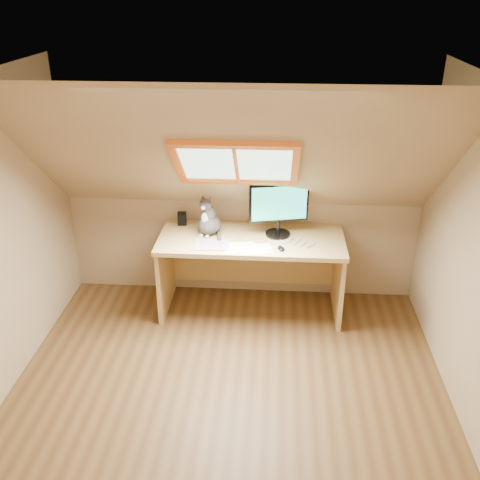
{
  "coord_description": "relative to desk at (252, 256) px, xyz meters",
  "views": [
    {
      "loc": [
        0.33,
        -3.14,
        2.96
      ],
      "look_at": [
        0.03,
        1.0,
        0.95
      ],
      "focal_mm": 40.0,
      "sensor_mm": 36.0,
      "label": 1
    }
  ],
  "objects": [
    {
      "name": "ground",
      "position": [
        -0.11,
        -1.45,
        -0.56
      ],
      "size": [
        3.5,
        3.5,
        0.0
      ],
      "primitive_type": "plane",
      "color": "brown",
      "rests_on": "ground"
    },
    {
      "name": "room_shell",
      "position": [
        -0.11,
        -1.55,
        0.87
      ],
      "size": [
        3.52,
        3.52,
        2.41
      ],
      "color": "tan",
      "rests_on": "ground"
    },
    {
      "name": "graphics_tablet",
      "position": [
        -0.35,
        -0.28,
        0.24
      ],
      "size": [
        0.32,
        0.23,
        0.01
      ],
      "primitive_type": "cube",
      "rotation": [
        0.0,
        0.0,
        0.04
      ],
      "color": "#B2B2B7",
      "rests_on": "desk"
    },
    {
      "name": "monitor",
      "position": [
        0.25,
        -0.01,
        0.53
      ],
      "size": [
        0.55,
        0.24,
        0.51
      ],
      "color": "black",
      "rests_on": "desk"
    },
    {
      "name": "papers",
      "position": [
        -0.05,
        -0.33,
        0.24
      ],
      "size": [
        0.35,
        0.3,
        0.01
      ],
      "color": "white",
      "rests_on": "desk"
    },
    {
      "name": "cables",
      "position": [
        0.37,
        -0.19,
        0.24
      ],
      "size": [
        0.51,
        0.26,
        0.01
      ],
      "color": "silver",
      "rests_on": "desk"
    },
    {
      "name": "desk_speaker",
      "position": [
        -0.7,
        0.18,
        0.3
      ],
      "size": [
        0.09,
        0.09,
        0.12
      ],
      "primitive_type": "cube",
      "rotation": [
        0.0,
        0.0,
        0.12
      ],
      "color": "black",
      "rests_on": "desk"
    },
    {
      "name": "cat",
      "position": [
        -0.41,
        -0.02,
        0.38
      ],
      "size": [
        0.3,
        0.32,
        0.4
      ],
      "color": "#45403D",
      "rests_on": "desk"
    },
    {
      "name": "mouse",
      "position": [
        0.28,
        -0.31,
        0.25
      ],
      "size": [
        0.09,
        0.11,
        0.03
      ],
      "primitive_type": "ellipsoid",
      "rotation": [
        0.0,
        0.0,
        0.4
      ],
      "color": "black",
      "rests_on": "desk"
    },
    {
      "name": "desk",
      "position": [
        0.0,
        0.0,
        0.0
      ],
      "size": [
        1.74,
        0.76,
        0.79
      ],
      "color": "tan",
      "rests_on": "ground"
    }
  ]
}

